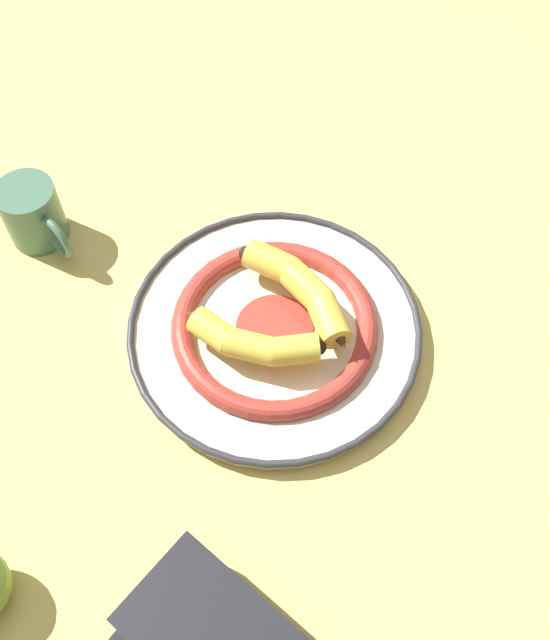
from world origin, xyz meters
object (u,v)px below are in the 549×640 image
coffee_mug (34,214)px  decorative_bowl (274,329)px  banana_a (303,290)px  banana_b (250,342)px

coffee_mug → decorative_bowl: bearing=20.0°
coffee_mug → banana_a: bearing=26.8°
banana_a → coffee_mug: coffee_mug is taller
decorative_bowl → banana_a: banana_a is taller
decorative_bowl → coffee_mug: coffee_mug is taller
banana_a → coffee_mug: bearing=30.5°
banana_a → banana_b: bearing=98.6°
banana_a → banana_b: 0.10m
decorative_bowl → coffee_mug: (0.34, 0.13, 0.03)m
decorative_bowl → coffee_mug: 0.37m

